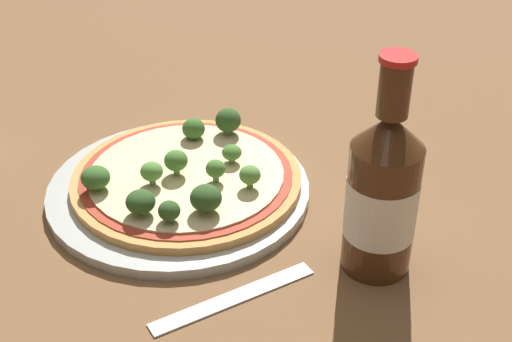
# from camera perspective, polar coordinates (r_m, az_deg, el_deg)

# --- Properties ---
(ground_plane) EXTENTS (3.00, 3.00, 0.00)m
(ground_plane) POSITION_cam_1_polar(r_m,az_deg,el_deg) (0.81, -5.70, -2.25)
(ground_plane) COLOR brown
(plate) EXTENTS (0.30, 0.30, 0.01)m
(plate) POSITION_cam_1_polar(r_m,az_deg,el_deg) (0.82, -5.98, -1.40)
(plate) COLOR #B2B7B2
(plate) RESTS_ON ground_plane
(pizza) EXTENTS (0.26, 0.26, 0.01)m
(pizza) POSITION_cam_1_polar(r_m,az_deg,el_deg) (0.82, -5.58, -0.53)
(pizza) COLOR tan
(pizza) RESTS_ON plate
(broccoli_floret_0) EXTENTS (0.02, 0.02, 0.02)m
(broccoli_floret_0) POSITION_cam_1_polar(r_m,az_deg,el_deg) (0.73, -6.96, -3.19)
(broccoli_floret_0) COLOR #6B8E51
(broccoli_floret_0) RESTS_ON pizza
(broccoli_floret_1) EXTENTS (0.02, 0.02, 0.02)m
(broccoli_floret_1) POSITION_cam_1_polar(r_m,az_deg,el_deg) (0.82, -1.88, 1.42)
(broccoli_floret_1) COLOR #6B8E51
(broccoli_floret_1) RESTS_ON pizza
(broccoli_floret_2) EXTENTS (0.03, 0.03, 0.03)m
(broccoli_floret_2) POSITION_cam_1_polar(r_m,az_deg,el_deg) (0.87, -5.02, 3.39)
(broccoli_floret_2) COLOR #6B8E51
(broccoli_floret_2) RESTS_ON pizza
(broccoli_floret_3) EXTENTS (0.03, 0.03, 0.03)m
(broccoli_floret_3) POSITION_cam_1_polar(r_m,az_deg,el_deg) (0.80, -6.18, 0.91)
(broccoli_floret_3) COLOR #6B8E51
(broccoli_floret_3) RESTS_ON pizza
(broccoli_floret_4) EXTENTS (0.03, 0.03, 0.03)m
(broccoli_floret_4) POSITION_cam_1_polar(r_m,az_deg,el_deg) (0.79, -12.72, -0.53)
(broccoli_floret_4) COLOR #6B8E51
(broccoli_floret_4) RESTS_ON pizza
(broccoli_floret_5) EXTENTS (0.03, 0.03, 0.03)m
(broccoli_floret_5) POSITION_cam_1_polar(r_m,az_deg,el_deg) (0.74, -9.22, -2.46)
(broccoli_floret_5) COLOR #6B8E51
(broccoli_floret_5) RESTS_ON pizza
(broccoli_floret_6) EXTENTS (0.02, 0.02, 0.03)m
(broccoli_floret_6) POSITION_cam_1_polar(r_m,az_deg,el_deg) (0.79, -8.35, -0.06)
(broccoli_floret_6) COLOR #6B8E51
(broccoli_floret_6) RESTS_ON pizza
(broccoli_floret_7) EXTENTS (0.02, 0.02, 0.03)m
(broccoli_floret_7) POSITION_cam_1_polar(r_m,az_deg,el_deg) (0.79, -3.25, 0.16)
(broccoli_floret_7) COLOR #6B8E51
(broccoli_floret_7) RESTS_ON pizza
(broccoli_floret_8) EXTENTS (0.02, 0.02, 0.03)m
(broccoli_floret_8) POSITION_cam_1_polar(r_m,az_deg,el_deg) (0.77, -0.49, -0.33)
(broccoli_floret_8) COLOR #6B8E51
(broccoli_floret_8) RESTS_ON pizza
(broccoli_floret_9) EXTENTS (0.03, 0.03, 0.03)m
(broccoli_floret_9) POSITION_cam_1_polar(r_m,az_deg,el_deg) (0.88, -2.24, 4.06)
(broccoli_floret_9) COLOR #6B8E51
(broccoli_floret_9) RESTS_ON pizza
(broccoli_floret_10) EXTENTS (0.03, 0.03, 0.03)m
(broccoli_floret_10) POSITION_cam_1_polar(r_m,az_deg,el_deg) (0.74, -4.03, -2.17)
(broccoli_floret_10) COLOR #6B8E51
(broccoli_floret_10) RESTS_ON pizza
(beer_bottle) EXTENTS (0.07, 0.07, 0.23)m
(beer_bottle) POSITION_cam_1_polar(r_m,az_deg,el_deg) (0.68, 10.08, -1.76)
(beer_bottle) COLOR #472814
(beer_bottle) RESTS_ON ground_plane
(fork) EXTENTS (0.03, 0.17, 0.00)m
(fork) POSITION_cam_1_polar(r_m,az_deg,el_deg) (0.68, -1.80, -10.06)
(fork) COLOR silver
(fork) RESTS_ON ground_plane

